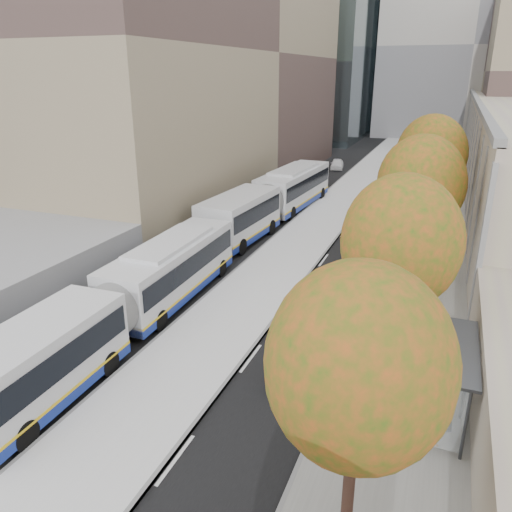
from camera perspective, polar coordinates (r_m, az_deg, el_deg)
The scene contains 13 objects.
bus_platform at distance 41.48m, azimuth 8.43°, elevation 5.02°, with size 4.25×150.00×0.15m, color silver.
sidewalk at distance 40.57m, azimuth 19.50°, elevation 3.67°, with size 4.75×150.00×0.08m, color gray.
building_midrise at distance 52.79m, azimuth -10.72°, elevation 21.74°, with size 24.00×46.00×25.00m, color #84765C.
building_far_block at distance 100.21m, azimuth 23.56°, elevation 21.07°, with size 30.00×18.00×30.00m, color #A39D96.
bus_shelter at distance 17.37m, azimuth 21.50°, elevation -11.00°, with size 1.90×4.40×2.53m.
tree_b at distance 10.85m, azimuth 11.66°, elevation -12.23°, with size 4.00×4.00×6.97m.
tree_c at distance 18.03m, azimuth 16.25°, elevation 1.52°, with size 4.20×4.20×7.28m.
tree_d at distance 26.68m, azimuth 18.31°, elevation 7.70°, with size 4.40×4.40×7.60m.
tree_e at distance 35.51m, azimuth 19.38°, elevation 10.84°, with size 4.60×4.60×7.92m.
bus_near at distance 22.33m, azimuth -14.40°, elevation -4.83°, with size 2.89×17.28×2.87m.
bus_far at distance 38.57m, azimuth 2.04°, elevation 6.63°, with size 4.00×19.25×3.19m.
cyclist at distance 18.58m, azimuth 2.16°, elevation -12.13°, with size 0.69×1.81×2.28m.
distant_car at distance 60.99m, azimuth 9.25°, elevation 10.34°, with size 1.43×3.55×1.21m, color white.
Camera 1 is at (4.85, -4.12, 10.78)m, focal length 35.00 mm.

